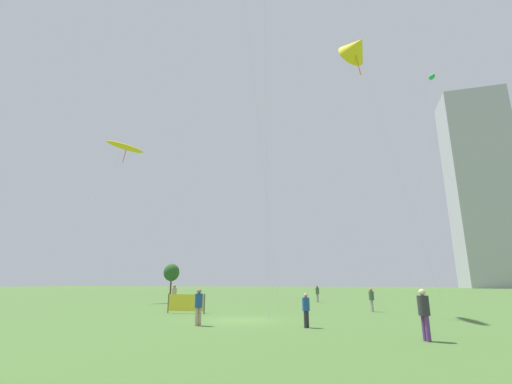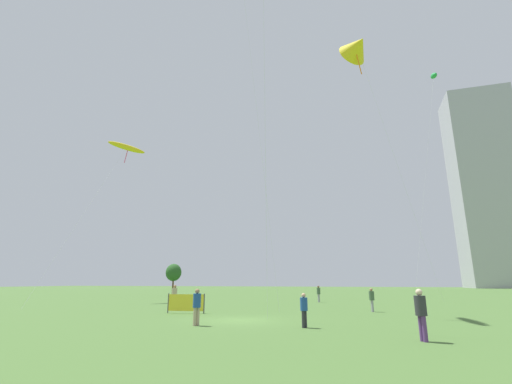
% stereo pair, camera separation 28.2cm
% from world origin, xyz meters
% --- Properties ---
extents(ground, '(280.00, 280.00, 0.00)m').
position_xyz_m(ground, '(0.00, 0.00, 0.00)').
color(ground, '#476B30').
extents(person_standing_0, '(0.41, 0.41, 1.86)m').
position_xyz_m(person_standing_0, '(-8.10, 7.10, 1.08)').
color(person_standing_0, '#593372').
rests_on(person_standing_0, ground).
extents(person_standing_1, '(0.38, 0.38, 1.70)m').
position_xyz_m(person_standing_1, '(2.26, 19.35, 0.98)').
color(person_standing_1, gray).
rests_on(person_standing_1, ground).
extents(person_standing_2, '(0.39, 0.39, 1.77)m').
position_xyz_m(person_standing_2, '(-1.32, -2.94, 1.02)').
color(person_standing_2, tan).
rests_on(person_standing_2, ground).
extents(person_standing_3, '(0.35, 0.35, 1.58)m').
position_xyz_m(person_standing_3, '(3.98, -2.26, 0.91)').
color(person_standing_3, '#2D2D33').
rests_on(person_standing_3, ground).
extents(person_standing_4, '(0.41, 0.41, 1.85)m').
position_xyz_m(person_standing_4, '(8.76, -5.01, 1.07)').
color(person_standing_4, '#593372').
rests_on(person_standing_4, ground).
extents(person_standing_5, '(0.37, 0.37, 1.66)m').
position_xyz_m(person_standing_5, '(7.36, 8.12, 0.96)').
color(person_standing_5, gray).
rests_on(person_standing_5, ground).
extents(kite_flying_0, '(9.14, 10.12, 28.74)m').
position_xyz_m(kite_flying_0, '(8.04, 15.09, 26.89)').
color(kite_flying_0, silver).
rests_on(kite_flying_0, ground).
extents(kite_flying_2, '(3.30, 13.75, 18.86)m').
position_xyz_m(kite_flying_2, '(-20.19, 15.06, 18.30)').
color(kite_flying_2, silver).
rests_on(kite_flying_2, ground).
extents(kite_flying_5, '(6.27, 4.45, 30.27)m').
position_xyz_m(kite_flying_5, '(18.24, 28.13, 29.52)').
color(kite_flying_5, silver).
rests_on(kite_flying_5, ground).
extents(park_tree_0, '(2.47, 2.47, 4.90)m').
position_xyz_m(park_tree_0, '(-22.03, 31.84, 3.52)').
color(park_tree_0, brown).
rests_on(park_tree_0, ground).
extents(distant_highrise_0, '(20.55, 16.89, 70.58)m').
position_xyz_m(distant_highrise_0, '(52.23, 120.11, 35.29)').
color(distant_highrise_0, '#A8A8AD').
rests_on(distant_highrise_0, ground).
extents(event_banner, '(2.66, 0.39, 1.31)m').
position_xyz_m(event_banner, '(-5.09, 3.29, 0.70)').
color(event_banner, '#4C4C4C').
rests_on(event_banner, ground).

